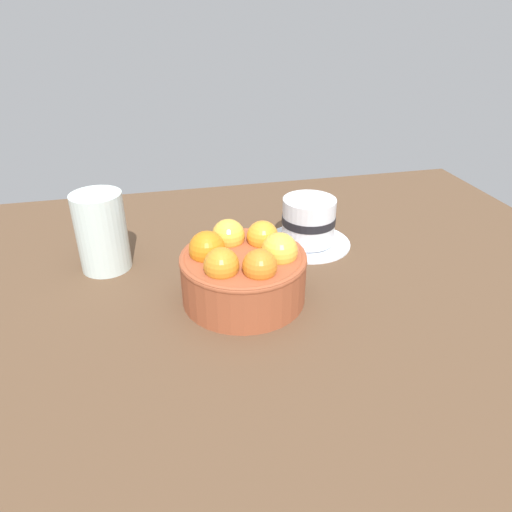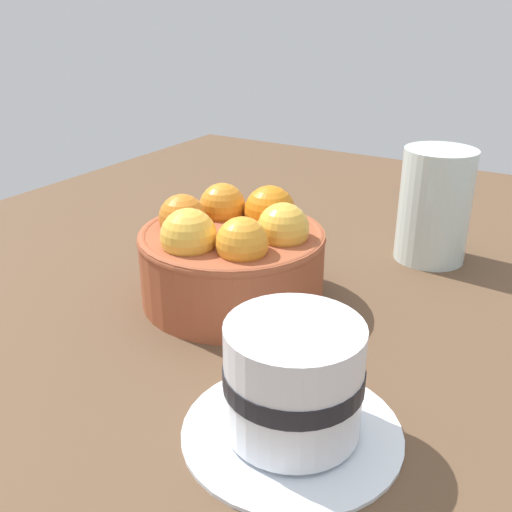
% 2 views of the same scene
% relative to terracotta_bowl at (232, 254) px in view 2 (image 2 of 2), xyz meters
% --- Properties ---
extents(ground_plane, '(1.16, 0.87, 0.03)m').
position_rel_terracotta_bowl_xyz_m(ground_plane, '(-0.00, 0.00, -0.06)').
color(ground_plane, brown).
extents(terracotta_bowl, '(0.17, 0.17, 0.10)m').
position_rel_terracotta_bowl_xyz_m(terracotta_bowl, '(0.00, 0.00, 0.00)').
color(terracotta_bowl, '#9E4C2D').
rests_on(terracotta_bowl, ground_plane).
extents(coffee_cup, '(0.14, 0.14, 0.08)m').
position_rel_terracotta_bowl_xyz_m(coffee_cup, '(-0.14, -0.13, -0.01)').
color(coffee_cup, white).
rests_on(coffee_cup, ground_plane).
extents(water_glass, '(0.07, 0.07, 0.12)m').
position_rel_terracotta_bowl_xyz_m(water_glass, '(0.19, -0.13, 0.01)').
color(water_glass, silver).
rests_on(water_glass, ground_plane).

